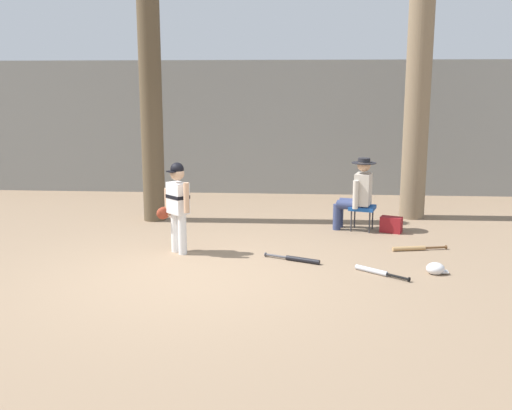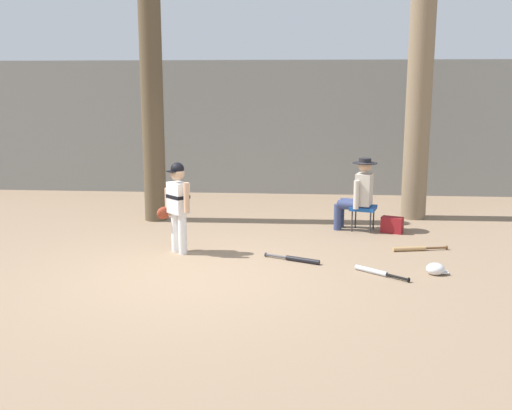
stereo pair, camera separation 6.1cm
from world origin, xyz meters
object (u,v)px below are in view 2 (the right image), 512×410
Objects in this scene: young_ballplayer at (177,202)px; bat_black_composite at (298,259)px; seated_spectator at (358,192)px; bat_wood_tan at (414,249)px; handbag_beside_stool at (392,225)px; batting_helmet_white at (436,269)px; tree_near_player at (151,80)px; tree_behind_spectator at (419,96)px; bat_aluminum_silver at (375,272)px; folding_stool at (363,209)px.

young_ballplayer reaches higher than bat_black_composite.
seated_spectator is 1.55m from bat_wood_tan.
batting_helmet_white is (0.24, -2.18, -0.06)m from handbag_beside_stool.
young_ballplayer reaches higher than seated_spectator.
handbag_beside_stool is 0.44× the size of bat_black_composite.
tree_near_player reaches higher than bat_black_composite.
tree_behind_spectator is at bearing 55.25° from bat_black_composite.
handbag_beside_stool is (3.23, 1.45, -0.61)m from young_ballplayer.
batting_helmet_white is (-0.30, -3.35, -2.10)m from tree_behind_spectator.
bat_wood_tan and bat_aluminum_silver have the same top height.
young_ballplayer is 3.48m from bat_wood_tan.
young_ballplayer is 3.11m from seated_spectator.
young_ballplayer is 3.20m from folding_stool.
young_ballplayer is 1.60× the size of bat_wood_tan.
bat_black_composite is (-1.50, -1.77, -0.10)m from handbag_beside_stool.
bat_wood_tan is at bearing 59.41° from bat_aluminum_silver.
young_ballplayer is at bearing -150.50° from folding_stool.
seated_spectator is (-1.09, -1.03, -1.53)m from tree_behind_spectator.
handbag_beside_stool is at bearing -9.11° from tree_near_player.
seated_spectator is 1.88× the size of bat_aluminum_silver.
folding_stool is 0.29m from seated_spectator.
tree_behind_spectator is 4.11× the size of seated_spectator.
bat_black_composite is (1.72, -0.32, -0.71)m from young_ballplayer.
seated_spectator is 1.47× the size of bat_wood_tan.
tree_behind_spectator is 2.15m from seated_spectator.
seated_spectator is at bearing 165.38° from handbag_beside_stool.
bat_wood_tan is at bearing 22.25° from bat_black_composite.
bat_wood_tan is (0.16, -1.09, -0.10)m from handbag_beside_stool.
bat_wood_tan is 1.05× the size of bat_black_composite.
bat_aluminum_silver is at bearing -39.15° from tree_near_player.
batting_helmet_white is at bearing -11.90° from young_ballplayer.
tree_behind_spectator is at bearing 46.64° from folding_stool.
seated_spectator is 3.53× the size of handbag_beside_stool.
young_ballplayer is at bearing -173.92° from bat_wood_tan.
seated_spectator is 0.77m from handbag_beside_stool.
bat_black_composite is (-0.95, -1.91, -0.61)m from seated_spectator.
bat_black_composite is at bearing 166.76° from batting_helmet_white.
tree_near_player is at bearing 170.89° from handbag_beside_stool.
tree_behind_spectator is 3.78× the size of young_ballplayer.
tree_near_player is 4.73m from handbag_beside_stool.
folding_stool reaches higher than bat_black_composite.
batting_helmet_white is (4.31, -2.83, -2.38)m from tree_near_player.
seated_spectator is 2.46m from bat_aluminum_silver.
bat_aluminum_silver is 0.77m from batting_helmet_white.
bat_black_composite is at bearing 154.41° from bat_aluminum_silver.
handbag_beside_stool is at bearing 76.94° from bat_aluminum_silver.
seated_spectator is at bearing 120.25° from bat_wood_tan.
bat_black_composite is 1.79m from batting_helmet_white.
folding_stool is (-1.00, -1.06, -1.81)m from tree_behind_spectator.
bat_wood_tan and bat_black_composite have the same top height.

